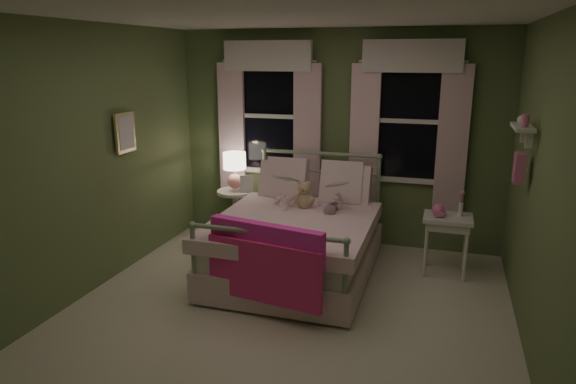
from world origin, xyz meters
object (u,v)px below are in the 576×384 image
(child_left, at_px, (285,178))
(bed, at_px, (298,240))
(nightstand_right, at_px, (447,225))
(teddy_bear, at_px, (305,197))
(table_lamp, at_px, (235,167))
(child_right, at_px, (333,183))
(nightstand_left, at_px, (236,208))

(child_left, bearing_deg, bed, 104.71)
(bed, bearing_deg, nightstand_right, 16.84)
(bed, bearing_deg, teddy_bear, 90.00)
(child_left, distance_m, table_lamp, 0.84)
(child_right, bearing_deg, bed, 52.96)
(table_lamp, bearing_deg, bed, -36.58)
(child_left, relative_size, nightstand_right, 1.18)
(child_right, height_order, table_lamp, child_right)
(table_lamp, distance_m, nightstand_right, 2.61)
(teddy_bear, height_order, table_lamp, table_lamp)
(teddy_bear, xyz_separation_m, table_lamp, (-1.04, 0.51, 0.16))
(teddy_bear, distance_m, nightstand_right, 1.55)
(teddy_bear, bearing_deg, table_lamp, 153.92)
(table_lamp, bearing_deg, child_left, -24.76)
(child_left, distance_m, nightstand_right, 1.84)
(bed, xyz_separation_m, nightstand_left, (-1.04, 0.77, 0.03))
(bed, height_order, nightstand_right, bed)
(nightstand_right, bearing_deg, nightstand_left, 173.00)
(table_lamp, bearing_deg, nightstand_left, 90.00)
(bed, bearing_deg, child_left, 123.60)
(bed, xyz_separation_m, teddy_bear, (-0.00, 0.26, 0.41))
(teddy_bear, relative_size, nightstand_right, 0.50)
(child_left, xyz_separation_m, nightstand_right, (1.79, 0.04, -0.40))
(bed, bearing_deg, table_lamp, 143.42)
(bed, relative_size, child_left, 2.70)
(table_lamp, height_order, nightstand_right, table_lamp)
(table_lamp, xyz_separation_m, nightstand_right, (2.56, -0.31, -0.40))
(child_right, xyz_separation_m, nightstand_right, (1.23, 0.04, -0.37))
(child_right, distance_m, table_lamp, 1.37)
(nightstand_left, xyz_separation_m, table_lamp, (0.00, -0.00, 0.54))
(child_right, height_order, nightstand_left, child_right)
(nightstand_left, xyz_separation_m, nightstand_right, (2.56, -0.31, 0.13))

